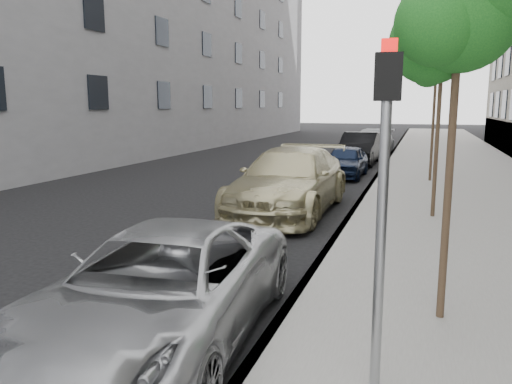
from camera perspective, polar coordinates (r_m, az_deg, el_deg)
The scene contains 12 objects.
ground at distance 6.65m, azimuth -9.46°, elevation -16.39°, with size 160.00×160.00×0.00m, color black.
sidewalk at distance 29.42m, azimuth 21.19°, elevation 3.61°, with size 6.40×72.00×0.14m, color gray.
curb at distance 29.43m, azimuth 15.10°, elevation 3.94°, with size 0.15×72.00×0.14m, color #9E9B93.
tree_near at distance 6.85m, azimuth 22.52°, elevation 18.44°, with size 1.77×1.57×4.77m.
tree_mid at distance 13.30m, azimuth 20.62°, elevation 14.26°, with size 1.53×1.33×4.72m.
tree_far at distance 19.81m, azimuth 20.05°, elevation 13.92°, with size 1.68×1.48×5.23m.
signal_pole at distance 4.75m, azimuth 14.34°, elevation 1.15°, with size 0.26×0.21×3.36m.
minivan at distance 6.36m, azimuth -10.75°, elevation -10.76°, with size 2.34×5.07×1.41m, color #A1A3A6.
suv at distance 13.80m, azimuth 3.83°, elevation 1.28°, with size 2.45×6.03×1.75m, color tan.
sedan_blue at distance 21.00m, azimuth 10.20°, elevation 3.48°, with size 1.55×3.84×1.31m, color black.
sedan_black at distance 25.86m, azimuth 11.75°, elevation 4.91°, with size 1.68×4.83×1.59m, color black.
sedan_rear at distance 31.44m, azimuth 13.05°, elevation 5.64°, with size 2.12×5.22×1.51m, color gray.
Camera 1 is at (2.85, -5.24, 2.92)m, focal length 35.00 mm.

